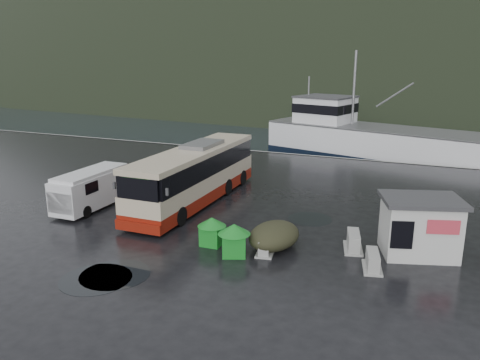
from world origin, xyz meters
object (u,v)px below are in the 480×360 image
at_px(waste_bin_right, 212,245).
at_px(jersey_barrier_c, 372,269).
at_px(white_van, 93,207).
at_px(fishing_trawler, 380,148).
at_px(dome_tent, 274,247).
at_px(jersey_barrier_a, 266,253).
at_px(ticket_kiosk, 417,254).
at_px(jersey_barrier_b, 353,249).
at_px(waste_bin_left, 234,255).
at_px(coach_bus, 196,201).

distance_m(waste_bin_right, jersey_barrier_c, 7.36).
bearing_deg(waste_bin_right, jersey_barrier_c, 1.86).
height_order(white_van, fishing_trawler, fishing_trawler).
bearing_deg(dome_tent, jersey_barrier_a, -101.88).
xyz_separation_m(ticket_kiosk, jersey_barrier_c, (-1.66, -2.36, 0.00)).
height_order(waste_bin_right, dome_tent, waste_bin_right).
bearing_deg(jersey_barrier_b, waste_bin_right, -162.30).
relative_size(waste_bin_right, dome_tent, 0.45).
distance_m(waste_bin_left, jersey_barrier_b, 5.52).
relative_size(coach_bus, fishing_trawler, 0.47).
relative_size(waste_bin_left, jersey_barrier_c, 0.97).
bearing_deg(jersey_barrier_a, dome_tent, 78.12).
xyz_separation_m(coach_bus, jersey_barrier_a, (6.60, -5.66, 0.00)).
xyz_separation_m(jersey_barrier_b, fishing_trawler, (-1.85, 26.14, 0.00)).
distance_m(jersey_barrier_a, jersey_barrier_b, 4.07).
relative_size(dome_tent, jersey_barrier_b, 1.82).
bearing_deg(fishing_trawler, waste_bin_right, -83.12).
distance_m(dome_tent, ticket_kiosk, 6.45).
xyz_separation_m(white_van, ticket_kiosk, (17.97, 0.26, 0.00)).
bearing_deg(waste_bin_left, ticket_kiosk, 23.50).
height_order(white_van, jersey_barrier_b, white_van).
distance_m(ticket_kiosk, jersey_barrier_c, 2.89).
height_order(jersey_barrier_b, fishing_trawler, fishing_trawler).
xyz_separation_m(jersey_barrier_a, fishing_trawler, (1.75, 28.04, 0.00)).
bearing_deg(white_van, waste_bin_left, -17.30).
relative_size(waste_bin_right, jersey_barrier_a, 0.91).
height_order(coach_bus, waste_bin_right, coach_bus).
relative_size(waste_bin_left, ticket_kiosk, 0.43).
height_order(waste_bin_right, jersey_barrier_c, waste_bin_right).
relative_size(white_van, ticket_kiosk, 1.59).
bearing_deg(white_van, jersey_barrier_a, -11.95).
xyz_separation_m(coach_bus, white_van, (-5.02, -3.43, 0.00)).
xyz_separation_m(waste_bin_left, ticket_kiosk, (7.57, 3.29, 0.00)).
xyz_separation_m(waste_bin_right, jersey_barrier_a, (2.67, 0.10, 0.00)).
relative_size(coach_bus, jersey_barrier_c, 8.22).
xyz_separation_m(white_van, jersey_barrier_c, (16.31, -2.10, 0.00)).
bearing_deg(jersey_barrier_c, coach_bus, 153.92).
distance_m(coach_bus, jersey_barrier_c, 12.57).
bearing_deg(jersey_barrier_a, white_van, 169.10).
height_order(waste_bin_left, jersey_barrier_b, waste_bin_left).
bearing_deg(waste_bin_left, coach_bus, 129.79).
relative_size(ticket_kiosk, jersey_barrier_a, 2.26).
height_order(waste_bin_left, fishing_trawler, fishing_trawler).
bearing_deg(coach_bus, ticket_kiosk, -14.40).
xyz_separation_m(coach_bus, jersey_barrier_c, (11.29, -5.53, 0.00)).
height_order(ticket_kiosk, jersey_barrier_b, ticket_kiosk).
bearing_deg(jersey_barrier_a, ticket_kiosk, 21.49).
bearing_deg(coach_bus, fishing_trawler, 68.86).
xyz_separation_m(dome_tent, jersey_barrier_b, (3.45, 1.19, 0.00)).
xyz_separation_m(dome_tent, ticket_kiosk, (6.20, 1.79, 0.00)).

